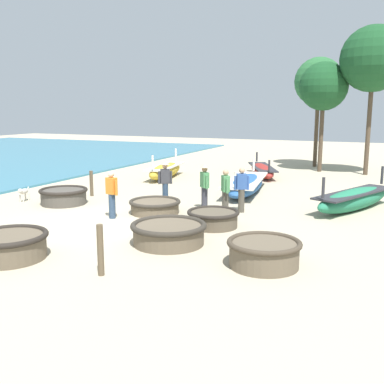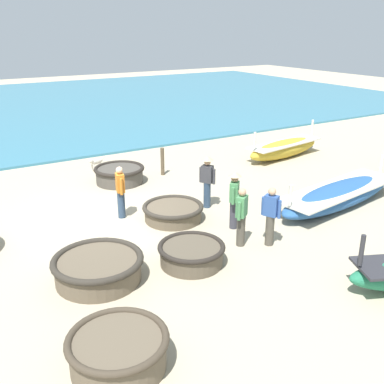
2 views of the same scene
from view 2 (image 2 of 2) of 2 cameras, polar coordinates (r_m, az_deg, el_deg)
The scene contains 16 objects.
ground_plane at distance 13.43m, azimuth -11.55°, elevation -3.52°, with size 80.00×80.00×0.00m, color tan.
sea at distance 33.60m, azimuth -17.39°, elevation 10.42°, with size 28.00×52.00×0.10m, color teal.
coracle_center at distance 10.74m, azimuth -0.07°, elevation -7.79°, with size 1.61×1.61×0.51m.
coracle_beside_post at distance 16.39m, azimuth -9.20°, elevation 2.27°, with size 1.81×1.81×0.60m.
coracle_far_left at distance 13.11m, azimuth -2.42°, elevation -2.49°, with size 1.79×1.79×0.47m.
coracle_front_right at distance 10.29m, azimuth -11.84°, elevation -9.36°, with size 2.04×2.04×0.59m.
coracle_weathered at distance 7.92m, azimuth -9.37°, elevation -19.22°, with size 1.71×1.71×0.62m.
long_boat_blue_hull at distance 14.84m, azimuth 18.11°, elevation -0.33°, with size 2.04×5.41×1.23m.
long_boat_red_hull at distance 19.76m, azimuth 11.62°, elevation 5.46°, with size 1.61×4.24×1.38m.
fisherman_crouching at distance 13.21m, azimuth -9.07°, elevation 0.14°, with size 0.52×0.29×1.57m.
fisherman_by_coracle at distance 13.76m, azimuth 1.95°, elevation 1.77°, with size 0.46×0.37×1.67m.
fisherman_with_hat at distance 11.44m, azimuth 6.29°, elevation -2.98°, with size 0.38×0.45×1.57m.
fisherman_standing_right at distance 12.36m, azimuth 5.39°, elevation -0.52°, with size 0.40×0.40×1.67m.
fisherman_standing_left at distance 11.58m, azimuth 9.96°, elevation -2.89°, with size 0.48×0.35×1.57m.
dog at distance 17.86m, azimuth -12.10°, elevation 3.75°, with size 0.30×0.68×0.55m.
mooring_post_mid_beach at distance 17.02m, azimuth -3.77°, elevation 3.89°, with size 0.14×0.14×1.05m, color brown.
Camera 2 is at (11.68, -3.91, 5.36)m, focal length 42.00 mm.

